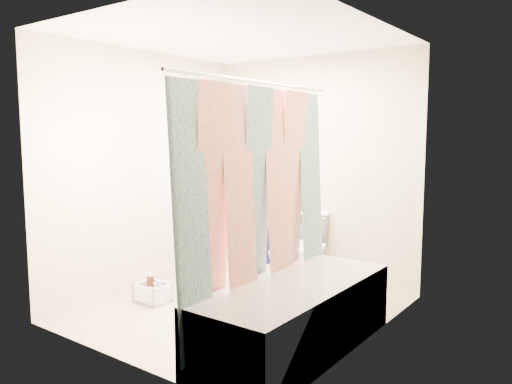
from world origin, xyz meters
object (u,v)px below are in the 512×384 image
Objects in this scene: plumber at (250,210)px; cleaning_caddy at (153,294)px; bathtub at (295,314)px; toilet at (304,249)px.

plumber reaches higher than cleaning_caddy.
bathtub is at bearing -2.60° from cleaning_caddy.
bathtub is at bearing 36.99° from plumber.
toilet is at bearing 118.68° from bathtub.
bathtub is 1.03× the size of plumber.
plumber reaches higher than toilet.
toilet is 2.55× the size of cleaning_caddy.
bathtub is 1.63m from cleaning_caddy.
bathtub is at bearing -80.82° from toilet.
plumber reaches higher than bathtub.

